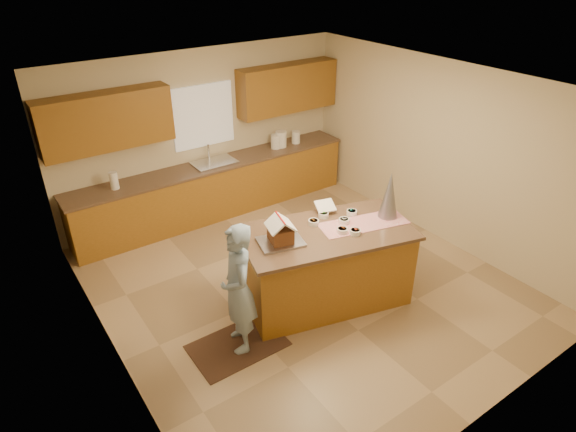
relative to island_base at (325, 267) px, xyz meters
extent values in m
plane|color=tan|center=(-0.04, 0.41, -0.49)|extent=(5.50, 5.50, 0.00)
plane|color=silver|center=(-0.04, 0.41, 2.21)|extent=(5.50, 5.50, 0.00)
plane|color=beige|center=(-0.04, 3.16, 0.86)|extent=(5.50, 5.50, 0.00)
plane|color=beige|center=(-0.04, -2.34, 0.86)|extent=(5.50, 5.50, 0.00)
plane|color=beige|center=(-2.54, 0.41, 0.86)|extent=(5.50, 5.50, 0.00)
plane|color=beige|center=(2.46, 0.41, 0.86)|extent=(5.50, 5.50, 0.00)
plane|color=gray|center=(-2.52, -0.39, 0.76)|extent=(0.00, 2.50, 2.50)
cube|color=white|center=(-0.04, 3.13, 1.16)|extent=(1.05, 0.03, 1.00)
cube|color=#99601F|center=(-0.04, 2.86, -0.05)|extent=(4.80, 0.60, 0.88)
cube|color=brown|center=(-0.04, 2.86, 0.41)|extent=(4.85, 0.63, 0.04)
cube|color=brown|center=(-1.59, 2.98, 1.41)|extent=(1.85, 0.35, 0.80)
cube|color=brown|center=(1.51, 2.98, 1.41)|extent=(1.85, 0.35, 0.80)
cube|color=silver|center=(-0.04, 2.86, 0.40)|extent=(0.70, 0.45, 0.12)
cylinder|color=silver|center=(-0.04, 3.04, 0.57)|extent=(0.03, 0.03, 0.28)
cube|color=#99601F|center=(0.00, 0.00, 0.00)|extent=(2.20, 1.48, 0.98)
cube|color=brown|center=(0.00, 0.00, 0.51)|extent=(2.31, 1.58, 0.04)
cube|color=#B10C25|center=(0.49, -0.13, 0.54)|extent=(1.18, 0.67, 0.01)
cube|color=silver|center=(-0.61, 0.10, 0.55)|extent=(0.59, 0.50, 0.03)
cube|color=white|center=(0.27, 0.37, 0.64)|extent=(0.29, 0.25, 0.11)
cone|color=#AAACB6|center=(0.86, -0.16, 0.84)|extent=(0.30, 0.30, 0.61)
cube|color=black|center=(-1.36, -0.11, -0.49)|extent=(1.06, 0.69, 0.01)
imported|color=#90ADCC|center=(-1.31, -0.11, 0.30)|extent=(0.53, 0.66, 1.57)
cylinder|color=white|center=(1.17, 2.86, 0.55)|extent=(0.17, 0.17, 0.24)
cylinder|color=white|center=(1.28, 2.86, 0.57)|extent=(0.20, 0.20, 0.28)
cylinder|color=white|center=(1.60, 2.86, 0.54)|extent=(0.15, 0.15, 0.22)
cylinder|color=white|center=(-1.67, 2.86, 0.56)|extent=(0.12, 0.12, 0.26)
cube|color=brown|center=(-0.61, 0.10, 0.65)|extent=(0.30, 0.32, 0.18)
cube|color=white|center=(-0.68, 0.12, 0.80)|extent=(0.24, 0.34, 0.14)
cube|color=white|center=(-0.54, 0.08, 0.80)|extent=(0.24, 0.34, 0.14)
cylinder|color=red|center=(-0.61, 0.10, 0.87)|extent=(0.10, 0.31, 0.02)
cylinder|color=#30B4B7|center=(0.52, 0.13, 0.57)|extent=(0.13, 0.13, 0.06)
cylinder|color=green|center=(0.18, 0.30, 0.57)|extent=(0.13, 0.13, 0.06)
cylinder|color=white|center=(0.30, 0.03, 0.57)|extent=(0.13, 0.13, 0.06)
cylinder|color=orange|center=(0.13, -0.14, 0.57)|extent=(0.13, 0.13, 0.06)
cylinder|color=red|center=(0.23, -0.25, 0.57)|extent=(0.13, 0.13, 0.06)
cylinder|color=orange|center=(-0.04, 0.21, 0.57)|extent=(0.13, 0.13, 0.06)
camera|label=1|loc=(-3.32, -3.93, 3.61)|focal=30.74mm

